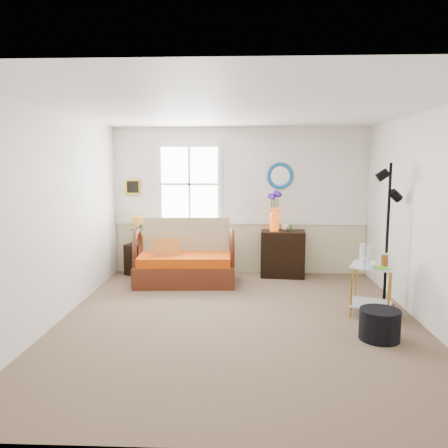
{
  "coord_description": "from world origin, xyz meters",
  "views": [
    {
      "loc": [
        0.03,
        -5.26,
        1.95
      ],
      "look_at": [
        -0.21,
        0.53,
        1.15
      ],
      "focal_mm": 35.0,
      "sensor_mm": 36.0,
      "label": 1
    }
  ],
  "objects_px": {
    "side_table": "(371,290)",
    "ottoman": "(380,325)",
    "cabinet": "(283,254)",
    "loveseat": "(185,252)",
    "lamp_stand": "(136,259)",
    "floor_lamp": "(387,236)"
  },
  "relations": [
    {
      "from": "side_table",
      "to": "ottoman",
      "type": "xyz_separation_m",
      "value": [
        -0.14,
        -0.81,
        -0.16
      ]
    },
    {
      "from": "cabinet",
      "to": "loveseat",
      "type": "bearing_deg",
      "value": -156.95
    },
    {
      "from": "cabinet",
      "to": "lamp_stand",
      "type": "bearing_deg",
      "value": -175.51
    },
    {
      "from": "cabinet",
      "to": "floor_lamp",
      "type": "bearing_deg",
      "value": -47.39
    },
    {
      "from": "lamp_stand",
      "to": "floor_lamp",
      "type": "height_order",
      "value": "floor_lamp"
    },
    {
      "from": "side_table",
      "to": "floor_lamp",
      "type": "bearing_deg",
      "value": 50.97
    },
    {
      "from": "side_table",
      "to": "ottoman",
      "type": "relative_size",
      "value": 1.48
    },
    {
      "from": "cabinet",
      "to": "side_table",
      "type": "xyz_separation_m",
      "value": [
        0.97,
        -1.97,
        -0.07
      ]
    },
    {
      "from": "cabinet",
      "to": "floor_lamp",
      "type": "height_order",
      "value": "floor_lamp"
    },
    {
      "from": "side_table",
      "to": "ottoman",
      "type": "height_order",
      "value": "side_table"
    },
    {
      "from": "loveseat",
      "to": "lamp_stand",
      "type": "xyz_separation_m",
      "value": [
        -0.96,
        0.56,
        -0.25
      ]
    },
    {
      "from": "lamp_stand",
      "to": "side_table",
      "type": "distance_m",
      "value": 4.09
    },
    {
      "from": "loveseat",
      "to": "ottoman",
      "type": "height_order",
      "value": "loveseat"
    },
    {
      "from": "loveseat",
      "to": "ottoman",
      "type": "distance_m",
      "value": 3.36
    },
    {
      "from": "lamp_stand",
      "to": "loveseat",
      "type": "bearing_deg",
      "value": -30.37
    },
    {
      "from": "lamp_stand",
      "to": "floor_lamp",
      "type": "xyz_separation_m",
      "value": [
        3.85,
        -1.64,
        0.71
      ]
    },
    {
      "from": "lamp_stand",
      "to": "side_table",
      "type": "height_order",
      "value": "side_table"
    },
    {
      "from": "floor_lamp",
      "to": "ottoman",
      "type": "xyz_separation_m",
      "value": [
        -0.42,
        -1.16,
        -0.81
      ]
    },
    {
      "from": "cabinet",
      "to": "ottoman",
      "type": "relative_size",
      "value": 1.79
    },
    {
      "from": "lamp_stand",
      "to": "ottoman",
      "type": "bearing_deg",
      "value": -39.2
    },
    {
      "from": "cabinet",
      "to": "floor_lamp",
      "type": "relative_size",
      "value": 0.41
    },
    {
      "from": "floor_lamp",
      "to": "lamp_stand",
      "type": "bearing_deg",
      "value": 165.02
    }
  ]
}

